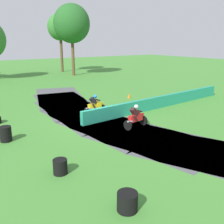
# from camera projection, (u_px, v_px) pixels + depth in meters

# --- Properties ---
(ground_plane) EXTENTS (120.00, 120.00, 0.00)m
(ground_plane) POSITION_uv_depth(u_px,v_px,m) (99.00, 122.00, 16.65)
(ground_plane) COLOR #428433
(track_asphalt) EXTENTS (8.64, 27.38, 0.01)m
(track_asphalt) POSITION_uv_depth(u_px,v_px,m) (109.00, 119.00, 17.12)
(track_asphalt) COLOR #515156
(track_asphalt) RESTS_ON ground
(safety_barrier) EXTENTS (14.74, 1.37, 0.90)m
(safety_barrier) POSITION_uv_depth(u_px,v_px,m) (161.00, 102.00, 20.18)
(safety_barrier) COLOR #239375
(safety_barrier) RESTS_ON ground
(motorcycle_lead_yellow) EXTENTS (1.68, 0.81, 1.43)m
(motorcycle_lead_yellow) POSITION_uv_depth(u_px,v_px,m) (95.00, 105.00, 18.28)
(motorcycle_lead_yellow) COLOR black
(motorcycle_lead_yellow) RESTS_ON ground
(motorcycle_chase_red) EXTENTS (1.67, 0.88, 1.42)m
(motorcycle_chase_red) POSITION_uv_depth(u_px,v_px,m) (136.00, 117.00, 15.43)
(motorcycle_chase_red) COLOR black
(motorcycle_chase_red) RESTS_ON ground
(tire_stack_mid_b) EXTENTS (0.60, 0.60, 0.80)m
(tire_stack_mid_b) POSITION_uv_depth(u_px,v_px,m) (6.00, 134.00, 13.32)
(tire_stack_mid_b) COLOR black
(tire_stack_mid_b) RESTS_ON ground
(tire_stack_far) EXTENTS (0.56, 0.56, 0.60)m
(tire_stack_far) POSITION_uv_depth(u_px,v_px,m) (60.00, 167.00, 10.08)
(tire_stack_far) COLOR black
(tire_stack_far) RESTS_ON ground
(tire_stack_extra_a) EXTENTS (0.65, 0.65, 0.60)m
(tire_stack_extra_a) POSITION_uv_depth(u_px,v_px,m) (127.00, 202.00, 7.89)
(tire_stack_extra_a) COLOR black
(tire_stack_extra_a) RESTS_ON ground
(traffic_cone) EXTENTS (0.28, 0.28, 0.44)m
(traffic_cone) POSITION_uv_depth(u_px,v_px,m) (129.00, 96.00, 23.45)
(traffic_cone) COLOR orange
(traffic_cone) RESTS_ON ground
(tree_far_left) EXTENTS (4.06, 4.06, 9.32)m
(tree_far_left) POSITION_uv_depth(u_px,v_px,m) (60.00, 27.00, 41.41)
(tree_far_left) COLOR brown
(tree_far_left) RESTS_ON ground
(tree_distant) EXTENTS (5.25, 5.25, 10.19)m
(tree_distant) POSITION_uv_depth(u_px,v_px,m) (72.00, 24.00, 36.94)
(tree_distant) COLOR brown
(tree_distant) RESTS_ON ground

